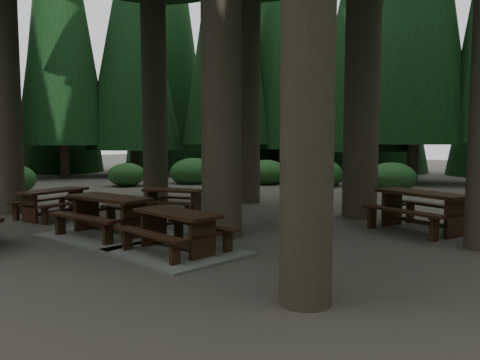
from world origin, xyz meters
The scene contains 7 objects.
ground centered at (0.00, 0.00, 0.00)m, with size 80.00×80.00×0.00m, color #514741.
picnic_table_a centered at (0.97, -1.43, 0.26)m, with size 2.58×2.27×0.76m.
picnic_table_b centered at (-4.12, -0.36, 0.50)m, with size 1.44×1.77×0.75m.
picnic_table_c centered at (-1.86, 1.71, 0.23)m, with size 2.44×2.18×0.71m.
picnic_table_d centered at (4.19, 3.12, 0.58)m, with size 2.53×2.34×0.88m.
picnic_table_f centered at (-1.22, -1.07, 0.30)m, with size 2.62×2.21×0.85m.
shrub_ring centered at (0.70, 0.75, 0.40)m, with size 23.86×24.64×1.49m.
Camera 1 is at (6.44, -7.73, 2.07)m, focal length 35.00 mm.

